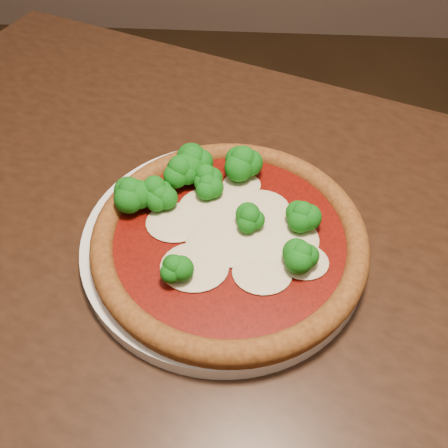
{
  "coord_description": "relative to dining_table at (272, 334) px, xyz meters",
  "views": [
    {
      "loc": [
        0.08,
        -0.29,
        1.2
      ],
      "look_at": [
        0.06,
        0.07,
        0.79
      ],
      "focal_mm": 40.0,
      "sensor_mm": 36.0,
      "label": 1
    }
  ],
  "objects": [
    {
      "name": "pizza",
      "position": [
        -0.06,
        0.06,
        0.13
      ],
      "size": [
        0.3,
        0.3,
        0.06
      ],
      "rotation": [
        0.0,
        0.0,
        -0.34
      ],
      "color": "brown",
      "rests_on": "plate"
    },
    {
      "name": "dining_table",
      "position": [
        0.0,
        0.0,
        0.0
      ],
      "size": [
        1.52,
        1.23,
        0.75
      ],
      "rotation": [
        0.0,
        0.0,
        -0.38
      ],
      "color": "black",
      "rests_on": "floor"
    },
    {
      "name": "plate",
      "position": [
        -0.06,
        0.06,
        0.1
      ],
      "size": [
        0.32,
        0.32,
        0.02
      ],
      "primitive_type": "cylinder",
      "color": "white",
      "rests_on": "dining_table"
    }
  ]
}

